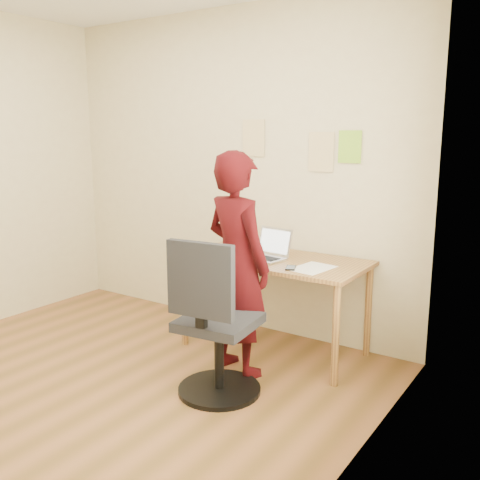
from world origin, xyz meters
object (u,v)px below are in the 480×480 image
Objects in this scene: desk at (274,269)px; laptop at (268,252)px; person at (237,264)px; office_chair at (214,331)px; phone at (291,268)px.

desk is 0.15m from laptop.
laptop is at bearing -150.95° from desk.
desk is 0.89× the size of person.
office_chair is 0.67× the size of person.
laptop is 0.44m from person.
laptop is 0.22× the size of person.
laptop reaches higher than desk.
person is (-0.03, -0.46, 0.13)m from desk.
office_chair reaches higher than laptop.
person is (-0.10, 0.41, 0.33)m from office_chair.
laptop is 2.37× the size of phone.
phone is (0.26, -0.21, 0.09)m from desk.
office_chair is (0.11, -0.85, -0.34)m from laptop.
person reaches higher than phone.
desk is at bearing -77.98° from person.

